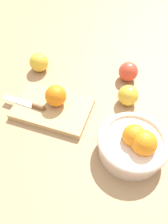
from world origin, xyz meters
The scene contains 8 objects.
ground_plane centered at (0.00, 0.00, 0.00)m, with size 2.40×2.40×0.00m, color tan.
bowl centered at (-0.18, 0.10, 0.04)m, with size 0.20×0.20×0.11m.
cutting_board centered at (0.11, 0.06, 0.01)m, with size 0.25×0.16×0.02m, color tan.
orange_on_board centered at (0.10, 0.04, 0.06)m, with size 0.07×0.07×0.07m, color orange.
knife centered at (0.18, 0.08, 0.03)m, with size 0.16×0.02×0.01m.
apple_front_left centered at (-0.11, -0.08, 0.03)m, with size 0.07×0.07×0.07m, color gold.
apple_front_right centered at (0.25, -0.11, 0.04)m, with size 0.07×0.07×0.07m, color gold.
apple_front_left_2 centered at (-0.08, -0.19, 0.04)m, with size 0.07×0.07×0.07m, color #D6422D.
Camera 1 is at (-0.18, 0.45, 0.59)m, focal length 36.10 mm.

